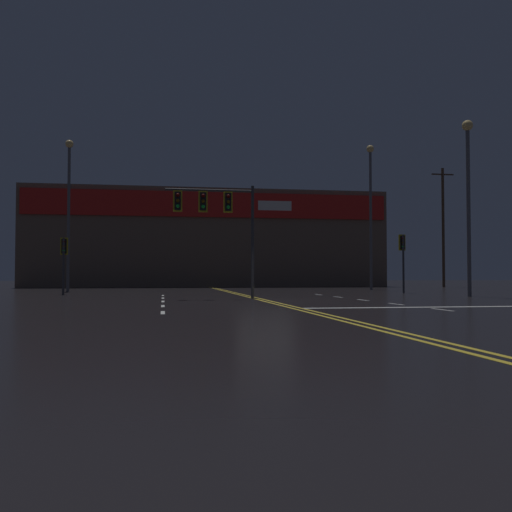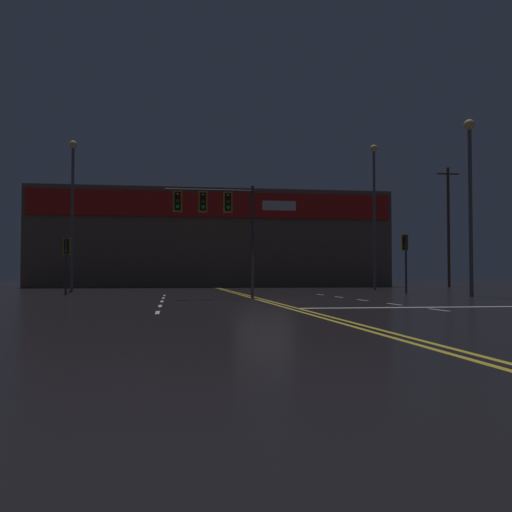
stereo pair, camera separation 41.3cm
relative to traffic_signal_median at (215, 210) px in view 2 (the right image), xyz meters
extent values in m
plane|color=black|center=(1.97, -2.48, -4.15)|extent=(200.00, 200.00, 0.00)
cube|color=gold|center=(1.82, -2.48, -4.14)|extent=(0.12, 60.00, 0.01)
cube|color=gold|center=(2.12, -2.48, -4.14)|extent=(0.12, 60.00, 0.01)
cube|color=silver|center=(-2.36, -9.68, -4.14)|extent=(0.12, 1.40, 0.01)
cube|color=silver|center=(-2.36, -6.08, -4.14)|extent=(0.12, 1.40, 0.01)
cube|color=silver|center=(-2.36, -2.48, -4.14)|extent=(0.12, 1.40, 0.01)
cube|color=silver|center=(-2.36, 1.12, -4.14)|extent=(0.12, 1.40, 0.01)
cube|color=silver|center=(-2.36, 4.72, -4.14)|extent=(0.12, 1.40, 0.01)
cube|color=silver|center=(6.30, -9.68, -4.14)|extent=(0.12, 1.40, 0.01)
cube|color=silver|center=(6.30, -6.08, -4.14)|extent=(0.12, 1.40, 0.01)
cube|color=silver|center=(6.30, -2.48, -4.14)|extent=(0.12, 1.40, 0.01)
cube|color=silver|center=(6.30, 1.12, -4.14)|extent=(0.12, 1.40, 0.01)
cube|color=silver|center=(6.30, 4.72, -4.14)|extent=(0.12, 1.40, 0.01)
cube|color=silver|center=(6.30, -8.22, -4.14)|extent=(8.32, 0.40, 0.01)
cylinder|color=#38383D|center=(1.79, 0.02, -1.49)|extent=(0.14, 0.14, 5.31)
cylinder|color=#38383D|center=(-0.26, 0.02, 0.91)|extent=(4.09, 0.10, 0.10)
cube|color=black|center=(0.62, 0.02, 0.37)|extent=(0.28, 0.24, 0.84)
cube|color=gold|center=(0.62, 0.02, 0.37)|extent=(0.42, 0.08, 0.99)
sphere|color=#500705|center=(0.62, -0.14, 0.62)|extent=(0.17, 0.17, 0.17)
sphere|color=#543707|center=(0.62, -0.14, 0.37)|extent=(0.17, 0.17, 0.17)
sphere|color=green|center=(0.62, -0.14, 0.12)|extent=(0.17, 0.17, 0.17)
cube|color=black|center=(-0.55, 0.02, 0.37)|extent=(0.28, 0.24, 0.84)
cube|color=gold|center=(-0.55, 0.02, 0.37)|extent=(0.42, 0.08, 0.99)
sphere|color=#500705|center=(-0.55, -0.14, 0.62)|extent=(0.17, 0.17, 0.17)
sphere|color=#543707|center=(-0.55, -0.14, 0.37)|extent=(0.17, 0.17, 0.17)
sphere|color=green|center=(-0.55, -0.14, 0.12)|extent=(0.17, 0.17, 0.17)
cube|color=black|center=(-1.72, 0.02, 0.37)|extent=(0.28, 0.24, 0.84)
cube|color=gold|center=(-1.72, 0.02, 0.37)|extent=(0.42, 0.08, 0.99)
sphere|color=#500705|center=(-1.72, -0.14, 0.62)|extent=(0.17, 0.17, 0.17)
sphere|color=#543707|center=(-1.72, -0.14, 0.37)|extent=(0.17, 0.17, 0.17)
sphere|color=green|center=(-1.72, -0.14, 0.12)|extent=(0.17, 0.17, 0.17)
cylinder|color=#38383D|center=(12.22, 6.65, -2.35)|extent=(0.13, 0.13, 3.59)
cube|color=black|center=(12.22, 6.83, -1.03)|extent=(0.28, 0.24, 0.84)
cube|color=gold|center=(12.22, 6.83, -1.03)|extent=(0.42, 0.08, 0.99)
sphere|color=#500705|center=(12.22, 6.68, -0.78)|extent=(0.17, 0.17, 0.17)
sphere|color=#543707|center=(12.22, 6.68, -1.03)|extent=(0.17, 0.17, 0.17)
sphere|color=green|center=(12.22, 6.68, -1.28)|extent=(0.17, 0.17, 0.17)
cylinder|color=#38383D|center=(-7.99, 7.46, -2.53)|extent=(0.13, 0.13, 3.23)
cube|color=black|center=(-7.99, 7.64, -1.38)|extent=(0.28, 0.24, 0.84)
cube|color=gold|center=(-7.99, 7.64, -1.38)|extent=(0.42, 0.08, 0.99)
sphere|color=#500705|center=(-7.99, 7.48, -1.13)|extent=(0.17, 0.17, 0.17)
sphere|color=#543707|center=(-7.99, 7.48, -1.38)|extent=(0.17, 0.17, 0.17)
sphere|color=green|center=(-7.99, 7.48, -1.64)|extent=(0.17, 0.17, 0.17)
cylinder|color=#59595E|center=(13.13, 14.59, 1.12)|extent=(0.20, 0.20, 10.54)
sphere|color=#F9D17A|center=(13.13, 14.59, 6.56)|extent=(0.56, 0.56, 0.56)
cylinder|color=#59595E|center=(-8.90, 14.77, 0.92)|extent=(0.20, 0.20, 10.14)
sphere|color=#F9D17A|center=(-8.90, 14.77, 6.16)|extent=(0.56, 0.56, 0.56)
cylinder|color=#59595E|center=(13.19, 0.73, 0.20)|extent=(0.20, 0.20, 8.70)
sphere|color=#F9D17A|center=(13.19, 0.73, 4.72)|extent=(0.56, 0.56, 0.56)
cube|color=brown|center=(1.97, 31.14, 0.49)|extent=(34.29, 10.00, 9.27)
cube|color=red|center=(1.97, 26.04, 3.50)|extent=(33.61, 0.20, 2.32)
cube|color=white|center=(7.97, 25.99, 3.50)|extent=(3.20, 0.16, 0.90)
cylinder|color=#4C3828|center=(23.87, 23.96, 1.51)|extent=(0.26, 0.26, 11.32)
cube|color=#4C3828|center=(23.87, 23.96, 6.57)|extent=(2.20, 0.12, 0.12)
camera|label=1|loc=(-2.36, -26.42, -3.08)|focal=40.00mm
camera|label=2|loc=(-1.95, -26.48, -3.08)|focal=40.00mm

